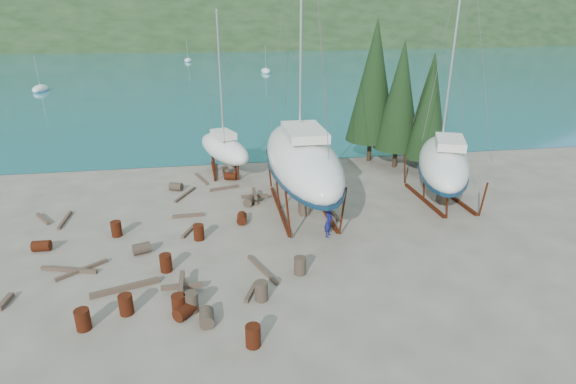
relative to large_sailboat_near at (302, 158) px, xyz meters
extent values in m
plane|color=#61594D|center=(-3.29, -4.64, -3.44)|extent=(600.00, 600.00, 0.00)
plane|color=#1A6B84|center=(-3.29, 310.36, -3.43)|extent=(700.00, 700.00, 0.00)
ellipsoid|color=black|center=(-3.29, 315.36, -3.44)|extent=(800.00, 360.00, 110.00)
cube|color=beige|center=(-63.29, 185.36, -1.44)|extent=(6.00, 5.00, 4.00)
cube|color=#A54C2D|center=(-63.29, 185.36, 1.36)|extent=(6.60, 5.60, 1.60)
cube|color=beige|center=(-23.29, 185.36, -1.44)|extent=(6.00, 5.00, 4.00)
cube|color=#A54C2D|center=(-23.29, 185.36, 1.36)|extent=(6.60, 5.60, 1.60)
cube|color=beige|center=(26.71, 185.36, -1.44)|extent=(6.00, 5.00, 4.00)
cube|color=#A54C2D|center=(26.71, 185.36, 1.36)|extent=(6.60, 5.60, 1.60)
cylinder|color=black|center=(9.21, 7.36, -2.64)|extent=(0.36, 0.36, 1.60)
cone|color=black|center=(9.21, 7.36, 2.36)|extent=(3.60, 3.60, 8.40)
cylinder|color=black|center=(10.71, 5.36, -2.76)|extent=(0.36, 0.36, 1.36)
cone|color=black|center=(10.71, 5.36, 1.49)|extent=(3.06, 3.06, 7.14)
cylinder|color=black|center=(7.71, 9.36, -2.52)|extent=(0.36, 0.36, 1.84)
cone|color=black|center=(7.71, 9.36, 3.23)|extent=(4.14, 4.14, 9.66)
cylinder|color=black|center=(12.21, 8.36, -2.72)|extent=(0.36, 0.36, 1.44)
cone|color=black|center=(12.21, 8.36, 1.78)|extent=(3.24, 3.24, 7.56)
ellipsoid|color=white|center=(-33.29, 55.36, -3.06)|extent=(2.00, 5.00, 1.40)
cylinder|color=silver|center=(-33.29, 55.36, -0.21)|extent=(0.08, 0.08, 5.00)
ellipsoid|color=white|center=(6.71, 75.36, -3.06)|extent=(2.00, 5.00, 1.40)
cylinder|color=silver|center=(6.71, 75.36, -0.21)|extent=(0.08, 0.08, 5.00)
ellipsoid|color=white|center=(-11.29, 105.36, -3.06)|extent=(2.00, 5.00, 1.40)
cylinder|color=silver|center=(-11.29, 105.36, -0.21)|extent=(0.08, 0.08, 5.00)
ellipsoid|color=white|center=(0.00, 0.02, -0.04)|extent=(4.04, 13.60, 3.17)
cube|color=#0C263E|center=(0.00, -0.66, -1.18)|extent=(0.27, 2.44, 1.00)
cube|color=silver|center=(0.00, -0.66, 1.79)|extent=(2.20, 4.09, 0.50)
cube|color=#581A0F|center=(-1.39, 0.02, -3.34)|extent=(0.18, 7.47, 0.20)
cube|color=#581A0F|center=(1.39, 0.02, -3.34)|extent=(0.18, 7.47, 0.20)
cube|color=brown|center=(0.00, -0.66, -2.78)|extent=(0.50, 0.80, 1.31)
ellipsoid|color=white|center=(9.43, 0.09, -0.78)|extent=(7.02, 10.78, 2.47)
cube|color=#0C263E|center=(9.43, -0.43, -1.56)|extent=(0.99, 1.82, 1.00)
cube|color=silver|center=(9.43, -0.43, 0.71)|extent=(2.80, 3.54, 0.50)
cylinder|color=silver|center=(9.43, 0.61, 6.83)|extent=(0.14, 0.14, 12.54)
cube|color=#581A0F|center=(8.36, 0.09, -3.34)|extent=(0.18, 5.75, 0.20)
cube|color=#581A0F|center=(10.49, 0.09, -3.34)|extent=(0.18, 5.75, 0.20)
cube|color=brown|center=(9.43, -0.43, -2.97)|extent=(0.50, 0.80, 0.92)
ellipsoid|color=white|center=(-4.53, 8.32, -1.50)|extent=(4.88, 7.87, 1.93)
cube|color=#0C263E|center=(-4.53, 7.95, -2.02)|extent=(0.71, 1.35, 1.00)
cube|color=silver|center=(-4.53, 7.95, -0.28)|extent=(2.02, 2.57, 0.50)
cylinder|color=silver|center=(-4.53, 8.70, 4.08)|extent=(0.14, 0.14, 9.03)
cube|color=#581A0F|center=(-5.35, 8.32, -3.34)|extent=(0.18, 4.14, 0.20)
cube|color=#581A0F|center=(-3.70, 8.32, -3.34)|extent=(0.18, 4.14, 0.20)
cube|color=brown|center=(-4.53, 7.95, -3.20)|extent=(0.50, 0.80, 0.47)
imported|color=navy|center=(0.79, -3.91, -2.53)|extent=(0.71, 0.79, 1.81)
cylinder|color=#581A0F|center=(-9.19, -9.42, -3.00)|extent=(0.58, 0.58, 0.88)
cylinder|color=#2D2823|center=(-5.92, -10.62, -3.15)|extent=(0.61, 0.90, 0.58)
cylinder|color=#581A0F|center=(-14.49, -3.10, -3.15)|extent=(0.90, 0.61, 0.58)
cylinder|color=#581A0F|center=(-7.04, -9.78, -3.00)|extent=(0.58, 0.58, 0.88)
cylinder|color=#581A0F|center=(-4.18, 6.40, -3.15)|extent=(1.01, 0.82, 0.58)
cylinder|color=#2D2823|center=(-3.58, -9.36, -3.00)|extent=(0.58, 0.58, 0.88)
cylinder|color=#581A0F|center=(-3.88, -1.35, -3.15)|extent=(0.67, 0.94, 0.58)
cylinder|color=#581A0F|center=(-4.20, -12.22, -3.00)|extent=(0.58, 0.58, 0.88)
cylinder|color=#581A0F|center=(-10.91, -1.94, -3.00)|extent=(0.58, 0.58, 0.88)
cylinder|color=#2D2823|center=(-8.10, 4.80, -3.15)|extent=(1.04, 0.87, 0.58)
cylinder|color=#581A0F|center=(-7.86, -6.23, -3.00)|extent=(0.58, 0.58, 0.88)
cylinder|color=#2D2823|center=(-3.22, 1.32, -3.15)|extent=(0.83, 1.02, 0.58)
cylinder|color=#581A0F|center=(-6.80, -10.04, -3.15)|extent=(1.01, 1.05, 0.58)
cylinder|color=#581A0F|center=(-10.69, -10.16, -3.00)|extent=(0.58, 0.58, 0.88)
cylinder|color=#581A0F|center=(-6.35, -3.14, -3.00)|extent=(0.58, 0.58, 0.88)
cylinder|color=#2D2823|center=(-9.26, -4.24, -3.15)|extent=(1.02, 0.84, 0.58)
cylinder|color=#2D2823|center=(-6.54, -9.70, -3.00)|extent=(0.58, 0.58, 0.88)
cylinder|color=#2D2823|center=(-1.53, -7.55, -3.00)|extent=(0.58, 0.58, 0.88)
cube|color=brown|center=(1.80, -1.17, -3.34)|extent=(0.34, 1.93, 0.19)
cube|color=brown|center=(-15.74, 1.01, -3.34)|extent=(1.27, 1.69, 0.19)
cube|color=brown|center=(-6.92, -2.09, -3.35)|extent=(0.86, 1.73, 0.17)
cube|color=brown|center=(-3.28, -7.00, -3.35)|extent=(1.23, 2.80, 0.16)
cube|color=brown|center=(-4.74, 4.45, -3.34)|extent=(2.05, 0.75, 0.19)
cube|color=brown|center=(-4.00, -8.86, -3.35)|extent=(0.71, 1.43, 0.17)
cube|color=brown|center=(-7.07, 0.03, -3.34)|extent=(1.92, 0.26, 0.19)
cube|color=brown|center=(-6.37, 6.80, -3.36)|extent=(1.04, 2.63, 0.15)
cube|color=brown|center=(-7.43, 3.66, -3.35)|extent=(1.35, 2.55, 0.16)
cube|color=brown|center=(-11.89, -5.61, -3.35)|extent=(2.12, 1.67, 0.17)
cube|color=brown|center=(-14.45, -7.86, -3.33)|extent=(0.32, 1.11, 0.22)
cube|color=brown|center=(-12.50, -5.52, -3.34)|extent=(2.78, 1.00, 0.18)
cube|color=brown|center=(-9.55, -7.60, -3.32)|extent=(2.94, 1.13, 0.23)
cube|color=brown|center=(-14.39, 0.61, -3.35)|extent=(0.18, 2.47, 0.16)
cube|color=brown|center=(-7.02, -8.21, -3.34)|extent=(0.20, 1.80, 0.20)
cube|color=brown|center=(-7.02, -8.21, -3.14)|extent=(1.80, 0.20, 0.20)
cube|color=brown|center=(-7.02, -8.21, -2.94)|extent=(0.20, 1.80, 0.20)
cube|color=brown|center=(-2.77, 2.03, -3.34)|extent=(0.20, 1.80, 0.20)
cube|color=brown|center=(-2.77, 2.03, -3.14)|extent=(1.80, 0.20, 0.20)
cube|color=brown|center=(-2.77, 2.03, -2.94)|extent=(0.20, 1.80, 0.20)
camera|label=1|loc=(-5.15, -25.82, 8.04)|focal=28.00mm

